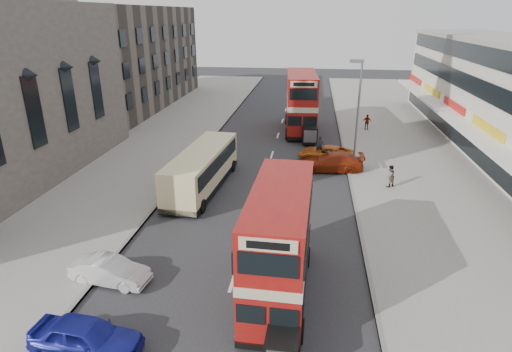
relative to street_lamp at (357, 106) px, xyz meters
The scene contains 18 objects.
ground 19.73m from the street_lamp, 109.92° to the right, with size 160.00×160.00×0.00m, color #28282B.
road_surface 8.33m from the street_lamp, 162.95° to the left, with size 12.00×90.00×0.01m, color #28282B.
pavement_right 7.50m from the street_lamp, 20.06° to the left, with size 12.00×90.00×0.15m, color gray.
pavement_left 19.22m from the street_lamp, behind, with size 12.00×90.00×0.15m, color gray.
kerb_left 13.62m from the street_lamp, behind, with size 0.20×90.00×0.16m, color gray.
kerb_right 5.13m from the street_lamp, 101.90° to the left, with size 0.20×90.00×0.16m, color gray.
brick_terrace 34.86m from the street_lamp, 144.96° to the left, with size 14.00×28.00×12.00m, color #66594C.
street_lamp is the anchor object (origin of this frame).
bus_main 17.47m from the street_lamp, 104.79° to the right, with size 2.53×8.47×4.63m.
bus_second 11.11m from the street_lamp, 113.83° to the left, with size 3.42×10.21×5.59m.
coach 12.47m from the street_lamp, 150.74° to the right, with size 3.07×9.66×2.52m.
car_left_near 23.97m from the street_lamp, 117.26° to the right, with size 1.60×3.97×1.35m, color navy.
car_left_front 21.11m from the street_lamp, 125.05° to the right, with size 1.24×3.55×1.17m, color silver.
car_right_a 4.62m from the street_lamp, 142.80° to the right, with size 1.95×4.79×1.39m, color maroon.
car_right_b 4.79m from the street_lamp, 150.84° to the left, with size 2.02×4.37×1.22m, color #CA5D14.
pedestrian_near 6.12m from the street_lamp, 63.75° to the right, with size 0.57×0.39×1.56m, color gray.
pedestrian_far 11.90m from the street_lamp, 78.45° to the left, with size 0.89×0.37×1.52m, color gray.
cyclist 5.05m from the street_lamp, 153.09° to the left, with size 0.89×1.92×1.97m.
Camera 1 is at (3.12, -13.69, 11.23)m, focal length 29.44 mm.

